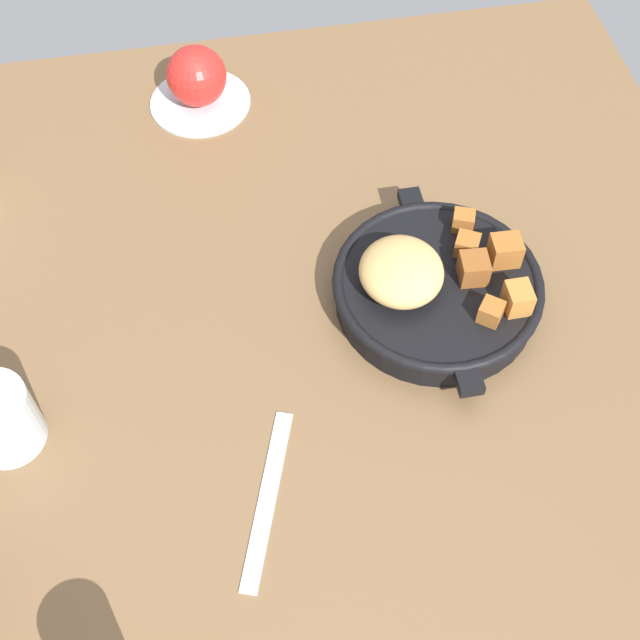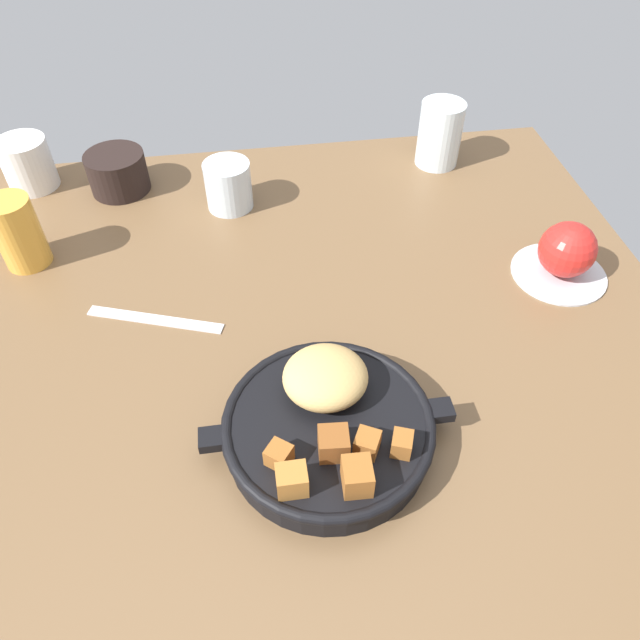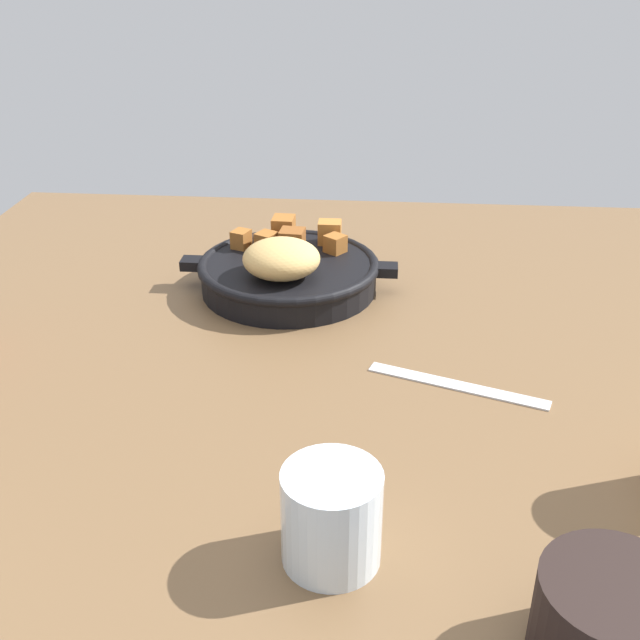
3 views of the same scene
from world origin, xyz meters
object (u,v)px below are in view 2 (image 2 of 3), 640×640
Objects in this scene: juice_glass_amber at (18,233)px; white_creamer_pitcher at (27,164)px; cast_iron_skillet at (328,423)px; coffee_mug_dark at (118,172)px; water_glass_tall at (440,134)px; water_glass_short at (228,185)px; butter_knife at (155,319)px; red_apple at (567,250)px.

juice_glass_amber is 1.26× the size of white_creamer_pitcher.
cast_iron_skillet is 2.88× the size of coffee_mug_dark.
juice_glass_amber is 64.44cm from water_glass_tall.
water_glass_tall is at bearing 14.65° from juice_glass_amber.
juice_glass_amber is at bearing -124.81° from coffee_mug_dark.
coffee_mug_dark is 51.26cm from water_glass_tall.
water_glass_short is 29.41cm from juice_glass_amber.
water_glass_short is (10.49, 23.08, 3.41)cm from butter_knife.
white_creamer_pitcher is (-38.64, 53.28, 1.23)cm from cast_iron_skillet.
juice_glass_amber reaches higher than butter_knife.
red_apple is (34.77, 20.90, 1.57)cm from cast_iron_skillet.
cast_iron_skillet is 2.52× the size of water_glass_tall.
water_glass_short is 0.91× the size of white_creamer_pitcher.
red_apple is at bearing -23.80° from white_creamer_pitcher.
butter_knife is 30.84cm from coffee_mug_dark.
red_apple is at bearing -27.53° from water_glass_short.
water_glass_tall reaches higher than cast_iron_skillet.
water_glass_tall is (62.35, 16.30, 0.22)cm from juice_glass_amber.
juice_glass_amber is (-36.12, 34.24, 2.24)cm from cast_iron_skillet.
red_apple is at bearing -26.16° from coffee_mug_dark.
butter_knife is at bearing -179.25° from red_apple.
white_creamer_pitcher reaches higher than butter_knife.
coffee_mug_dark is 0.88× the size of water_glass_tall.
water_glass_short is 32.07cm from white_creamer_pitcher.
white_creamer_pitcher reaches higher than coffee_mug_dark.
coffee_mug_dark is at bearing 121.25° from butter_knife.
red_apple is 66.59cm from coffee_mug_dark.
water_glass_tall is at bearing -2.41° from white_creamer_pitcher.
water_glass_tall reaches higher than water_glass_short.
white_creamer_pitcher is (-64.86, 2.73, -1.22)cm from water_glass_tall.
butter_knife is at bearing -145.94° from water_glass_tall.
water_glass_short is at bearing -22.53° from coffee_mug_dark.
water_glass_tall is at bearing 106.07° from red_apple.
coffee_mug_dark is 1.15× the size of white_creamer_pitcher.
water_glass_tall reaches higher than red_apple.
white_creamer_pitcher is at bearing 97.53° from juice_glass_amber.
juice_glass_amber is at bearing -162.09° from water_glass_short.
water_glass_tall reaches higher than butter_knife.
water_glass_short is at bearing 152.47° from red_apple.
cast_iron_skillet is 65.82cm from white_creamer_pitcher.
cast_iron_skillet is at bearing -54.05° from white_creamer_pitcher.
cast_iron_skillet is at bearing -148.99° from red_apple.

